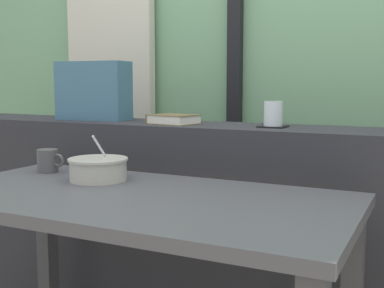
% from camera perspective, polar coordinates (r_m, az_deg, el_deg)
% --- Properties ---
extents(outdoor_backdrop, '(4.80, 0.08, 2.80)m').
position_cam_1_polar(outdoor_backdrop, '(2.67, 8.50, 14.97)').
color(outdoor_backdrop, '#7AAD7F').
rests_on(outdoor_backdrop, ground).
extents(curtain_left_panel, '(0.56, 0.06, 2.50)m').
position_cam_1_polar(curtain_left_panel, '(2.97, -9.32, 11.23)').
color(curtain_left_panel, beige).
rests_on(curtain_left_panel, ground).
extents(window_divider_post, '(0.07, 0.05, 2.60)m').
position_cam_1_polar(window_divider_post, '(2.64, 4.94, 12.92)').
color(window_divider_post, black).
rests_on(window_divider_post, ground).
extents(dark_console_ledge, '(2.80, 0.34, 0.86)m').
position_cam_1_polar(dark_console_ledge, '(2.09, 2.14, -9.62)').
color(dark_console_ledge, '#2D2D33').
rests_on(dark_console_ledge, ground).
extents(breakfast_table, '(1.29, 0.65, 0.70)m').
position_cam_1_polar(breakfast_table, '(1.53, -6.63, -9.43)').
color(breakfast_table, '#414145').
rests_on(breakfast_table, ground).
extents(coaster_square, '(0.10, 0.10, 0.00)m').
position_cam_1_polar(coaster_square, '(1.91, 9.21, 1.98)').
color(coaster_square, black).
rests_on(coaster_square, dark_console_ledge).
extents(juice_glass, '(0.07, 0.07, 0.09)m').
position_cam_1_polar(juice_glass, '(1.90, 9.24, 3.34)').
color(juice_glass, white).
rests_on(juice_glass, coaster_square).
extents(closed_book, '(0.21, 0.17, 0.04)m').
position_cam_1_polar(closed_book, '(2.04, -2.16, 2.84)').
color(closed_book, brown).
rests_on(closed_book, dark_console_ledge).
extents(throw_pillow, '(0.33, 0.17, 0.26)m').
position_cam_1_polar(throw_pillow, '(2.29, -11.13, 5.96)').
color(throw_pillow, '#426B84').
rests_on(throw_pillow, dark_console_ledge).
extents(soup_bowl, '(0.20, 0.20, 0.16)m').
position_cam_1_polar(soup_bowl, '(1.72, -10.63, -2.88)').
color(soup_bowl, '#BCB7A8').
rests_on(soup_bowl, breakfast_table).
extents(ceramic_mug, '(0.11, 0.08, 0.08)m').
position_cam_1_polar(ceramic_mug, '(1.93, -16.07, -1.84)').
color(ceramic_mug, '#4C4C4C').
rests_on(ceramic_mug, breakfast_table).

